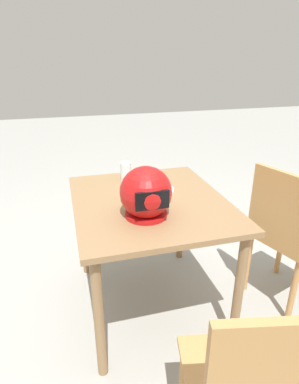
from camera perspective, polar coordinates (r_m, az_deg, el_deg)
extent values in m
plane|color=#9E9E99|center=(2.22, 0.02, -18.72)|extent=(14.00, 14.00, 0.00)
cube|color=olive|center=(1.82, 0.02, -1.81)|extent=(0.84, 0.97, 0.03)
cylinder|color=olive|center=(2.45, 5.55, -4.49)|extent=(0.05, 0.05, 0.70)
cylinder|color=olive|center=(2.31, -11.58, -6.64)|extent=(0.05, 0.05, 0.70)
cylinder|color=olive|center=(1.81, 15.47, -16.54)|extent=(0.05, 0.05, 0.70)
cylinder|color=olive|center=(1.62, -8.91, -21.33)|extent=(0.05, 0.05, 0.70)
cylinder|color=white|center=(1.93, -0.02, 0.37)|extent=(0.29, 0.29, 0.01)
cylinder|color=tan|center=(1.92, -0.02, 0.78)|extent=(0.24, 0.24, 0.02)
cylinder|color=red|center=(1.92, -0.02, 1.07)|extent=(0.21, 0.21, 0.00)
sphere|color=#234C1E|center=(1.89, 1.74, 1.17)|extent=(0.04, 0.04, 0.04)
sphere|color=#234C1E|center=(1.96, 0.44, 2.05)|extent=(0.04, 0.04, 0.04)
sphere|color=#234C1E|center=(1.93, 0.36, 1.67)|extent=(0.04, 0.04, 0.04)
cylinder|color=#E0D172|center=(1.93, 0.59, 1.50)|extent=(0.02, 0.02, 0.01)
cylinder|color=#E0D172|center=(1.99, -0.79, 2.19)|extent=(0.02, 0.02, 0.01)
cylinder|color=#E0D172|center=(1.90, 0.75, 1.10)|extent=(0.02, 0.02, 0.01)
cylinder|color=#E0D172|center=(1.88, 0.59, 0.97)|extent=(0.02, 0.02, 0.02)
sphere|color=#B21414|center=(1.58, -0.65, -0.04)|extent=(0.26, 0.26, 0.26)
cylinder|color=#B21414|center=(1.63, -0.63, -3.91)|extent=(0.21, 0.21, 0.02)
cube|color=black|center=(1.48, 0.49, -1.50)|extent=(0.16, 0.02, 0.09)
cylinder|color=silver|center=(2.07, -4.20, 3.61)|extent=(0.07, 0.07, 0.12)
cube|color=#B7844C|center=(1.33, 16.10, -29.46)|extent=(0.47, 0.47, 0.02)
cylinder|color=#B7844C|center=(1.57, 5.99, -30.49)|extent=(0.04, 0.04, 0.43)
cylinder|color=#B7844C|center=(1.65, 19.37, -28.60)|extent=(0.04, 0.04, 0.43)
cube|color=#B7844C|center=(2.20, 23.93, -7.26)|extent=(0.50, 0.50, 0.02)
cube|color=#B7844C|center=(1.95, 21.94, -2.96)|extent=(0.14, 0.37, 0.45)
cylinder|color=#B7844C|center=(2.51, 22.16, -8.97)|extent=(0.04, 0.04, 0.43)
cylinder|color=#B7844C|center=(2.27, 16.96, -11.77)|extent=(0.04, 0.04, 0.43)
cylinder|color=#B7844C|center=(2.12, 24.05, -15.77)|extent=(0.04, 0.04, 0.43)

